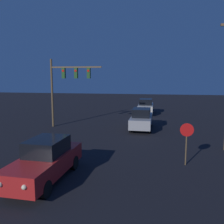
# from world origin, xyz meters

# --- Properties ---
(car_near) EXTENTS (1.90, 4.91, 1.80)m
(car_near) POSITION_xyz_m (-1.99, 7.84, 0.88)
(car_near) COLOR #B21E1E
(car_near) RESTS_ON ground_plane
(car_mid) EXTENTS (1.81, 4.88, 1.80)m
(car_mid) POSITION_xyz_m (1.55, 19.12, 0.88)
(car_mid) COLOR #99999E
(car_mid) RESTS_ON ground_plane
(car_far) EXTENTS (1.76, 4.86, 1.80)m
(car_far) POSITION_xyz_m (1.57, 27.92, 0.88)
(car_far) COLOR beige
(car_far) RESTS_ON ground_plane
(traffic_signal_mast) EXTENTS (4.58, 0.30, 5.98)m
(traffic_signal_mast) POSITION_xyz_m (-5.03, 18.89, 4.10)
(traffic_signal_mast) COLOR brown
(traffic_signal_mast) RESTS_ON ground_plane
(stop_sign) EXTENTS (0.68, 0.07, 2.18)m
(stop_sign) POSITION_xyz_m (4.27, 10.76, 1.51)
(stop_sign) COLOR brown
(stop_sign) RESTS_ON ground_plane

